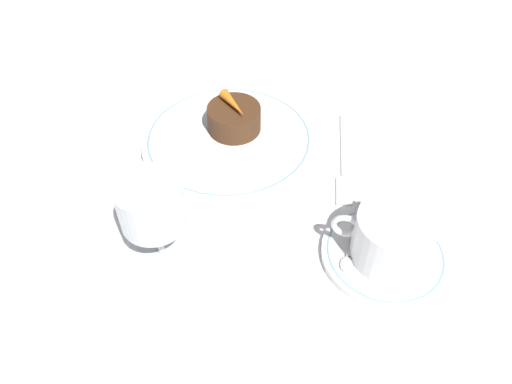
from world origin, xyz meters
TOP-DOWN VIEW (x-y plane):
  - ground_plane at (0.00, 0.00)m, footprint 3.00×3.00m
  - dinner_plate at (0.02, -0.05)m, footprint 0.26×0.26m
  - saucer at (-0.23, 0.09)m, footprint 0.15×0.15m
  - coffee_cup at (-0.23, 0.10)m, footprint 0.12×0.09m
  - spoon at (-0.18, 0.09)m, footprint 0.02×0.12m
  - wine_glass at (0.04, 0.16)m, footprint 0.08×0.08m
  - fork at (-0.15, -0.05)m, footprint 0.05×0.19m
  - dessert_cake at (0.02, -0.07)m, footprint 0.08×0.08m
  - carrot_garnish at (0.02, -0.07)m, footprint 0.05×0.05m
  - chocolate_truffle at (0.07, 0.11)m, footprint 0.02×0.02m

SIDE VIEW (x-z plane):
  - ground_plane at x=0.00m, z-range 0.00..0.00m
  - fork at x=-0.15m, z-range 0.00..0.01m
  - saucer at x=-0.23m, z-range 0.00..0.01m
  - dinner_plate at x=0.02m, z-range 0.00..0.02m
  - chocolate_truffle at x=0.07m, z-range 0.00..0.02m
  - spoon at x=-0.18m, z-range 0.01..0.01m
  - dessert_cake at x=0.02m, z-range 0.01..0.05m
  - coffee_cup at x=-0.23m, z-range 0.01..0.08m
  - carrot_garnish at x=0.02m, z-range 0.05..0.07m
  - wine_glass at x=0.04m, z-range 0.02..0.14m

